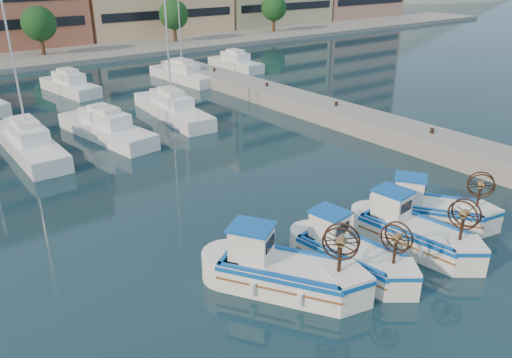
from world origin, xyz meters
name	(u,v)px	position (x,y,z in m)	size (l,w,h in m)	color
ground	(364,266)	(0.00, 0.00, 0.00)	(300.00, 300.00, 0.00)	#193742
quay	(403,134)	(13.00, 8.00, 0.60)	(3.00, 60.00, 1.20)	gray
yacht_marina	(57,112)	(-2.84, 27.35, 0.53)	(39.78, 22.58, 11.50)	white
fishing_boat_a	(281,269)	(-3.52, 0.89, 0.82)	(4.06, 4.87, 2.97)	white
fishing_boat_b	(349,252)	(-0.65, 0.26, 0.73)	(2.26, 4.38, 2.67)	white
fishing_boat_c	(412,230)	(2.58, -0.22, 0.77)	(2.33, 4.61, 2.81)	white
fishing_boat_d	(431,208)	(4.99, 0.55, 0.74)	(3.72, 4.38, 2.68)	white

